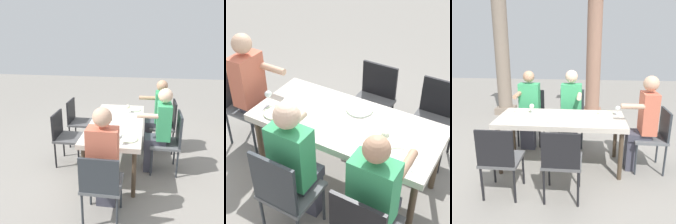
# 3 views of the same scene
# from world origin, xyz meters

# --- Properties ---
(ground_plane) EXTENTS (16.00, 16.00, 0.00)m
(ground_plane) POSITION_xyz_m (0.00, 0.00, 0.00)
(ground_plane) COLOR gray
(dining_table) EXTENTS (1.79, 0.82, 0.74)m
(dining_table) POSITION_xyz_m (0.00, 0.00, 0.68)
(dining_table) COLOR beige
(dining_table) RESTS_ON ground
(chair_west_north) EXTENTS (0.44, 0.44, 0.93)m
(chair_west_north) POSITION_xyz_m (-0.62, 0.83, 0.53)
(chair_west_north) COLOR #4F4F50
(chair_west_north) RESTS_ON ground
(chair_west_south) EXTENTS (0.44, 0.44, 0.88)m
(chair_west_south) POSITION_xyz_m (-0.62, -0.83, 0.51)
(chair_west_south) COLOR #4F4F50
(chair_west_south) RESTS_ON ground
(chair_mid_north) EXTENTS (0.44, 0.44, 0.95)m
(chair_mid_north) POSITION_xyz_m (0.10, 0.83, 0.54)
(chair_mid_north) COLOR #5B5E61
(chair_mid_north) RESTS_ON ground
(chair_mid_south) EXTENTS (0.44, 0.44, 0.87)m
(chair_mid_south) POSITION_xyz_m (0.10, -0.83, 0.51)
(chair_mid_south) COLOR #4F4F50
(chair_mid_south) RESTS_ON ground
(chair_head_east) EXTENTS (0.44, 0.44, 0.89)m
(chair_head_east) POSITION_xyz_m (1.31, 0.00, 0.53)
(chair_head_east) COLOR #5B5E61
(chair_head_east) RESTS_ON ground
(diner_woman_green) EXTENTS (0.35, 0.49, 1.30)m
(diner_woman_green) POSITION_xyz_m (-0.62, 0.64, 0.69)
(diner_woman_green) COLOR #3F3F4C
(diner_woman_green) RESTS_ON ground
(diner_man_white) EXTENTS (0.35, 0.49, 1.32)m
(diner_man_white) POSITION_xyz_m (0.10, 0.65, 0.71)
(diner_man_white) COLOR #3F3F4C
(diner_man_white) RESTS_ON ground
(diner_guest_third) EXTENTS (0.49, 0.35, 1.35)m
(diner_guest_third) POSITION_xyz_m (1.13, -0.00, 0.72)
(diner_guest_third) COLOR #3F3F4C
(diner_guest_third) RESTS_ON ground
(plate_0) EXTENTS (0.24, 0.24, 0.02)m
(plate_0) POSITION_xyz_m (-0.62, 0.24, 0.75)
(plate_0) COLOR white
(plate_0) RESTS_ON dining_table
(wine_glass_0) EXTENTS (0.07, 0.07, 0.15)m
(wine_glass_0) POSITION_xyz_m (-0.45, 0.14, 0.85)
(wine_glass_0) COLOR white
(wine_glass_0) RESTS_ON dining_table
(fork_0) EXTENTS (0.02, 0.17, 0.01)m
(fork_0) POSITION_xyz_m (-0.77, 0.24, 0.75)
(fork_0) COLOR silver
(fork_0) RESTS_ON dining_table
(spoon_0) EXTENTS (0.04, 0.17, 0.01)m
(spoon_0) POSITION_xyz_m (-0.47, 0.24, 0.75)
(spoon_0) COLOR silver
(spoon_0) RESTS_ON dining_table
(plate_1) EXTENTS (0.26, 0.26, 0.02)m
(plate_1) POSITION_xyz_m (-0.03, -0.21, 0.75)
(plate_1) COLOR white
(plate_1) RESTS_ON dining_table
(fork_1) EXTENTS (0.02, 0.17, 0.01)m
(fork_1) POSITION_xyz_m (-0.18, -0.21, 0.75)
(fork_1) COLOR silver
(fork_1) RESTS_ON dining_table
(spoon_1) EXTENTS (0.03, 0.17, 0.01)m
(spoon_1) POSITION_xyz_m (0.12, -0.21, 0.75)
(spoon_1) COLOR silver
(spoon_1) RESTS_ON dining_table
(plate_2) EXTENTS (0.24, 0.24, 0.02)m
(plate_2) POSITION_xyz_m (0.64, 0.24, 0.75)
(plate_2) COLOR white
(plate_2) RESTS_ON dining_table
(wine_glass_2) EXTENTS (0.07, 0.07, 0.15)m
(wine_glass_2) POSITION_xyz_m (0.80, 0.14, 0.85)
(wine_glass_2) COLOR white
(wine_glass_2) RESTS_ON dining_table
(fork_2) EXTENTS (0.03, 0.17, 0.01)m
(fork_2) POSITION_xyz_m (0.49, 0.24, 0.75)
(fork_2) COLOR silver
(fork_2) RESTS_ON dining_table
(spoon_2) EXTENTS (0.03, 0.17, 0.01)m
(spoon_2) POSITION_xyz_m (0.79, 0.24, 0.75)
(spoon_2) COLOR silver
(spoon_2) RESTS_ON dining_table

